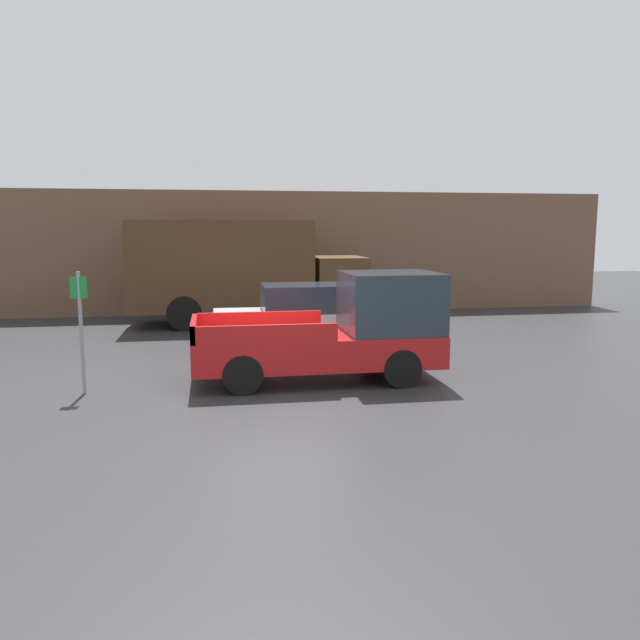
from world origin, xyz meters
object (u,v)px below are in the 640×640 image
at_px(pickup_truck, 343,331).
at_px(parking_sign, 81,326).
at_px(car, 310,317).
at_px(delivery_truck, 239,269).
at_px(newspaper_box, 295,298).

xyz_separation_m(pickup_truck, parking_sign, (-5.07, -0.32, 0.30)).
relative_size(car, delivery_truck, 0.64).
distance_m(parking_sign, newspaper_box, 12.02).
height_order(car, newspaper_box, car).
distance_m(pickup_truck, parking_sign, 5.09).
xyz_separation_m(delivery_truck, parking_sign, (-3.30, -8.37, -0.51)).
bearing_deg(parking_sign, newspaper_box, 62.99).
xyz_separation_m(car, delivery_truck, (-1.63, 4.63, 0.97)).
relative_size(pickup_truck, delivery_truck, 0.66).
height_order(pickup_truck, delivery_truck, delivery_truck).
relative_size(delivery_truck, parking_sign, 3.27).
xyz_separation_m(car, newspaper_box, (0.52, 6.95, -0.28)).
bearing_deg(delivery_truck, newspaper_box, 47.19).
height_order(car, parking_sign, parking_sign).
relative_size(pickup_truck, parking_sign, 2.16).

